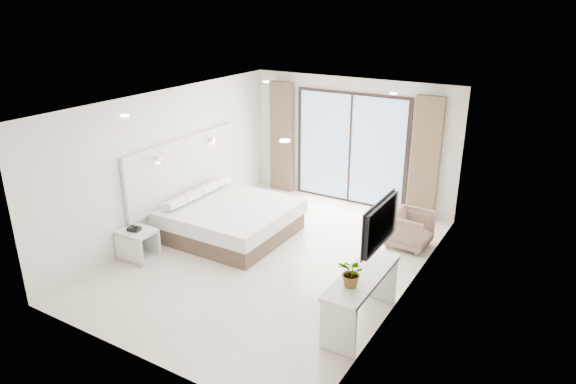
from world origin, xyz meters
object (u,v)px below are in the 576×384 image
Objects in this scene: bed at (229,219)px; console_desk at (362,288)px; armchair at (410,228)px; nightstand at (138,244)px.

console_desk is (3.26, -1.37, 0.24)m from bed.
bed is at bearing 115.63° from armchair.
bed is 3.32m from armchair.
bed is 1.74m from nightstand.
armchair reaches higher than nightstand.
console_desk reaches higher than bed.
console_desk is 2.20× the size of armchair.
bed reaches higher than nightstand.
console_desk is 2.65m from armchair.
armchair is at bearing 35.10° from nightstand.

